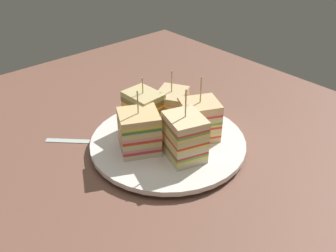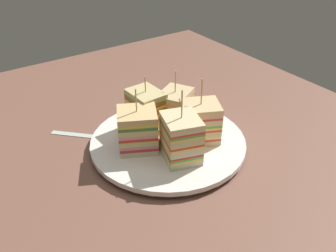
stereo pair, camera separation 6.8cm
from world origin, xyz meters
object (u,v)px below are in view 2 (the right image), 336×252
chip_pile (159,133)px  spoon (98,136)px  sandwich_wedge_1 (138,130)px  plate (168,143)px  sandwich_wedge_0 (146,110)px  sandwich_wedge_2 (181,138)px  sandwich_wedge_3 (200,122)px  sandwich_wedge_4 (175,108)px

chip_pile → spoon: bearing=-139.4°
sandwich_wedge_1 → spoon: sandwich_wedge_1 is taller
plate → sandwich_wedge_1: (-1.03, -5.71, 4.40)cm
sandwich_wedge_0 → sandwich_wedge_2: (11.36, -0.20, 0.07)cm
sandwich_wedge_2 → sandwich_wedge_3: (-2.73, 6.26, -0.36)cm
plate → sandwich_wedge_1: sandwich_wedge_1 is taller
sandwich_wedge_2 → sandwich_wedge_3: size_ratio=1.07×
sandwich_wedge_2 → sandwich_wedge_4: (-9.53, 5.57, -0.49)cm
plate → sandwich_wedge_4: 7.15cm
sandwich_wedge_0 → sandwich_wedge_4: size_ratio=0.97×
sandwich_wedge_1 → plate: bearing=16.8°
plate → sandwich_wedge_4: (-3.88, 4.31, 4.19)cm
spoon → plate: bearing=-3.0°
sandwich_wedge_3 → chip_pile: (-3.99, -6.34, -2.17)cm
spoon → sandwich_wedge_1: bearing=-23.4°
sandwich_wedge_1 → sandwich_wedge_3: sandwich_wedge_3 is taller
chip_pile → plate: bearing=51.7°
sandwich_wedge_2 → sandwich_wedge_4: sandwich_wedge_2 is taller
sandwich_wedge_0 → chip_pile: sandwich_wedge_0 is taller
spoon → sandwich_wedge_2: bearing=-18.1°
sandwich_wedge_2 → chip_pile: (-6.72, -0.09, -2.53)cm
sandwich_wedge_1 → sandwich_wedge_2: bearing=-29.2°
sandwich_wedge_3 → sandwich_wedge_1: bearing=5.8°
plate → sandwich_wedge_3: 7.23cm
sandwich_wedge_1 → sandwich_wedge_3: bearing=6.8°
sandwich_wedge_3 → spoon: 20.36cm
plate → sandwich_wedge_2: 7.45cm
sandwich_wedge_4 → spoon: size_ratio=1.08×
sandwich_wedge_0 → sandwich_wedge_4: 5.69cm
spoon → sandwich_wedge_0: bearing=15.2°
plate → sandwich_wedge_0: bearing=-169.5°
sandwich_wedge_0 → spoon: 11.01cm
sandwich_wedge_1 → sandwich_wedge_2: size_ratio=0.90×
sandwich_wedge_0 → sandwich_wedge_1: size_ratio=0.94×
sandwich_wedge_2 → chip_pile: bearing=18.4°
sandwich_wedge_0 → sandwich_wedge_1: 6.60cm
sandwich_wedge_2 → spoon: bearing=44.6°
sandwich_wedge_2 → sandwich_wedge_3: 6.84cm
chip_pile → spoon: size_ratio=0.69×
sandwich_wedge_4 → plate: bearing=12.5°
sandwich_wedge_3 → sandwich_wedge_4: size_ratio=1.08×
sandwich_wedge_0 → sandwich_wedge_3: size_ratio=0.90×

